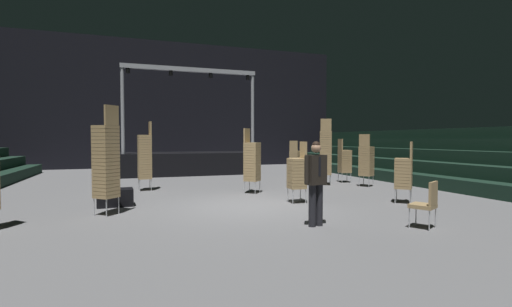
{
  "coord_description": "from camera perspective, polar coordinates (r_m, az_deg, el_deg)",
  "views": [
    {
      "loc": [
        -2.9,
        -9.25,
        1.77
      ],
      "look_at": [
        0.28,
        -0.11,
        1.4
      ],
      "focal_mm": 25.84,
      "sensor_mm": 36.0,
      "label": 1
    }
  ],
  "objects": [
    {
      "name": "equipment_road_case",
      "position": [
        10.53,
        -20.96,
        -6.38
      ],
      "size": [
        0.92,
        0.64,
        0.46
      ],
      "primitive_type": "cube",
      "rotation": [
        0.0,
        0.0,
        0.04
      ],
      "color": "black",
      "rests_on": "ground_plane"
    },
    {
      "name": "stage_riser",
      "position": [
        19.11,
        -10.44,
        -1.22
      ],
      "size": [
        6.73,
        2.64,
        5.21
      ],
      "color": "black",
      "rests_on": "ground_plane"
    },
    {
      "name": "chair_stack_rear_centre",
      "position": [
        11.03,
        21.92,
        -2.71
      ],
      "size": [
        0.62,
        0.62,
        1.71
      ],
      "rotation": [
        0.0,
        0.0,
        0.77
      ],
      "color": "#B2B5BA",
      "rests_on": "ground_plane"
    },
    {
      "name": "chair_stack_mid_centre",
      "position": [
        14.42,
        16.71,
        -1.02
      ],
      "size": [
        0.6,
        0.6,
        1.96
      ],
      "rotation": [
        0.0,
        0.0,
        5.24
      ],
      "color": "#B2B5BA",
      "rests_on": "ground_plane"
    },
    {
      "name": "chair_stack_aisle_left",
      "position": [
        17.01,
        6.15,
        -0.89
      ],
      "size": [
        0.61,
        0.61,
        1.71
      ],
      "rotation": [
        0.0,
        0.0,
        5.33
      ],
      "color": "#B2B5BA",
      "rests_on": "ground_plane"
    },
    {
      "name": "chair_stack_mid_left",
      "position": [
        10.32,
        6.39,
        -2.89
      ],
      "size": [
        0.46,
        0.46,
        1.71
      ],
      "rotation": [
        0.0,
        0.0,
        1.51
      ],
      "color": "#B2B5BA",
      "rests_on": "ground_plane"
    },
    {
      "name": "chair_stack_aisle_right",
      "position": [
        13.29,
        -16.84,
        -0.38
      ],
      "size": [
        0.47,
        0.47,
        2.39
      ],
      "rotation": [
        0.0,
        0.0,
        1.64
      ],
      "color": "#B2B5BA",
      "rests_on": "ground_plane"
    },
    {
      "name": "bleacher_bank_right",
      "position": [
        15.82,
        30.34,
        -0.45
      ],
      "size": [
        3.75,
        24.0,
        2.25
      ],
      "rotation": [
        0.0,
        0.0,
        -1.57
      ],
      "color": "black",
      "rests_on": "ground_plane"
    },
    {
      "name": "arena_end_wall",
      "position": [
        24.52,
        -12.43,
        7.36
      ],
      "size": [
        22.0,
        0.3,
        8.0
      ],
      "primitive_type": "cube",
      "color": "black",
      "rests_on": "ground_plane"
    },
    {
      "name": "ground_plane",
      "position": [
        9.86,
        -1.76,
        -8.44
      ],
      "size": [
        22.0,
        30.0,
        0.1
      ],
      "primitive_type": "cube",
      "color": "slate"
    },
    {
      "name": "chair_stack_mid_right",
      "position": [
        15.58,
        13.53,
        -1.07
      ],
      "size": [
        0.5,
        0.5,
        1.79
      ],
      "rotation": [
        0.0,
        0.0,
        4.56
      ],
      "color": "#B2B5BA",
      "rests_on": "ground_plane"
    },
    {
      "name": "loose_chair_near_man",
      "position": [
        8.09,
        24.88,
        -6.8
      ],
      "size": [
        0.6,
        0.6,
        0.95
      ],
      "rotation": [
        0.0,
        0.0,
        0.5
      ],
      "color": "#B2B5BA",
      "rests_on": "ground_plane"
    },
    {
      "name": "chair_stack_rear_right",
      "position": [
        9.3,
        -22.2,
        -1.0
      ],
      "size": [
        0.62,
        0.62,
        2.56
      ],
      "rotation": [
        0.0,
        0.0,
        0.82
      ],
      "color": "#B2B5BA",
      "rests_on": "ground_plane"
    },
    {
      "name": "man_with_tie",
      "position": [
        7.59,
        9.28,
        -3.8
      ],
      "size": [
        0.57,
        0.3,
        1.73
      ],
      "rotation": [
        0.0,
        0.0,
        3.34
      ],
      "color": "black",
      "rests_on": "ground_plane"
    },
    {
      "name": "chair_stack_rear_left",
      "position": [
        12.09,
        -0.62,
        -1.14
      ],
      "size": [
        0.62,
        0.62,
        2.14
      ],
      "rotation": [
        0.0,
        0.0,
        3.96
      ],
      "color": "#B2B5BA",
      "rests_on": "ground_plane"
    },
    {
      "name": "chair_stack_front_left",
      "position": [
        14.5,
        10.71,
        0.21
      ],
      "size": [
        0.59,
        0.59,
        2.56
      ],
      "rotation": [
        0.0,
        0.0,
        5.82
      ],
      "color": "#B2B5BA",
      "rests_on": "ground_plane"
    }
  ]
}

